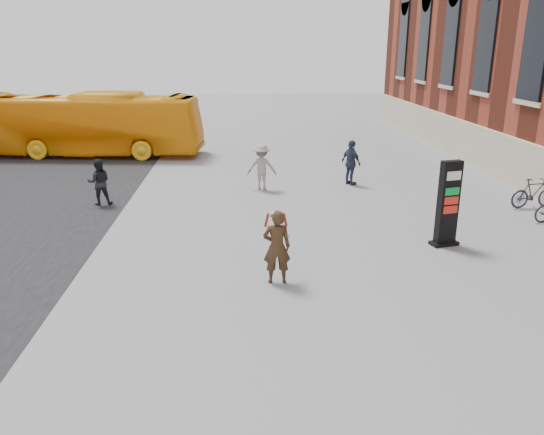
{
  "coord_description": "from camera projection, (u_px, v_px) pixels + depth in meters",
  "views": [
    {
      "loc": [
        -1.08,
        -11.19,
        5.15
      ],
      "look_at": [
        -0.36,
        0.85,
        1.23
      ],
      "focal_mm": 35.0,
      "sensor_mm": 36.0,
      "label": 1
    }
  ],
  "objects": [
    {
      "name": "bus",
      "position": [
        88.0,
        124.0,
        25.71
      ],
      "size": [
        11.13,
        3.68,
        3.04
      ],
      "primitive_type": "imported",
      "rotation": [
        0.0,
        0.0,
        1.47
      ],
      "color": "#FBAB13",
      "rests_on": "road"
    },
    {
      "name": "pedestrian_c",
      "position": [
        351.0,
        163.0,
        20.38
      ],
      "size": [
        0.87,
        1.09,
        1.73
      ],
      "primitive_type": "imported",
      "rotation": [
        0.0,
        0.0,
        2.08
      ],
      "color": "#2C3149",
      "rests_on": "ground"
    },
    {
      "name": "pedestrian_b",
      "position": [
        262.0,
        167.0,
        19.71
      ],
      "size": [
        1.17,
        0.75,
        1.71
      ],
      "primitive_type": "imported",
      "rotation": [
        0.0,
        0.0,
        3.03
      ],
      "color": "gray",
      "rests_on": "ground"
    },
    {
      "name": "bike_7",
      "position": [
        534.0,
        193.0,
        17.54
      ],
      "size": [
        1.72,
        0.72,
        1.0
      ],
      "primitive_type": "imported",
      "rotation": [
        0.0,
        0.0,
        1.72
      ],
      "color": "#25252C",
      "rests_on": "ground"
    },
    {
      "name": "ground",
      "position": [
        290.0,
        279.0,
        12.28
      ],
      "size": [
        100.0,
        100.0,
        0.0
      ],
      "primitive_type": "plane",
      "color": "#9E9EA3"
    },
    {
      "name": "info_pylon",
      "position": [
        448.0,
        204.0,
        14.04
      ],
      "size": [
        0.81,
        0.54,
        2.32
      ],
      "rotation": [
        0.0,
        0.0,
        0.25
      ],
      "color": "black",
      "rests_on": "ground"
    },
    {
      "name": "pedestrian_a",
      "position": [
        99.0,
        182.0,
        17.81
      ],
      "size": [
        0.87,
        0.74,
        1.57
      ],
      "primitive_type": "imported",
      "rotation": [
        0.0,
        0.0,
        3.35
      ],
      "color": "black",
      "rests_on": "ground"
    },
    {
      "name": "woman",
      "position": [
        277.0,
        246.0,
        11.85
      ],
      "size": [
        0.65,
        0.58,
        1.72
      ],
      "rotation": [
        0.0,
        0.0,
        3.15
      ],
      "color": "black",
      "rests_on": "ground"
    }
  ]
}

